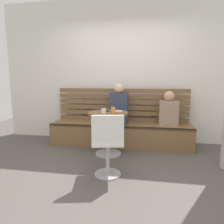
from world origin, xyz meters
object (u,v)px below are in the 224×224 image
object	(u,v)px
person_adult	(119,106)
phone_on_table	(107,111)
cup_tumbler_orange	(113,110)
booth_bench	(120,134)
cafe_table	(108,125)
cup_glass_short	(104,111)
plate_small	(118,111)
person_child_left	(169,110)
white_chair	(108,143)

from	to	relation	value
person_adult	phone_on_table	distance (m)	0.43
person_adult	cup_tumbler_orange	world-z (taller)	person_adult
booth_bench	cafe_table	bearing A→B (deg)	-105.62
cup_glass_short	plate_small	size ratio (longest dim) A/B	0.47
cafe_table	plate_small	size ratio (longest dim) A/B	4.35
booth_bench	cafe_table	xyz separation A→B (m)	(-0.14, -0.51, 0.30)
cafe_table	person_child_left	distance (m)	1.19
white_chair	cup_tumbler_orange	size ratio (longest dim) A/B	8.50
person_adult	person_child_left	bearing A→B (deg)	0.79
person_child_left	phone_on_table	distance (m)	1.17
cup_tumbler_orange	phone_on_table	distance (m)	0.24
white_chair	booth_bench	bearing A→B (deg)	90.15
cafe_table	person_adult	size ratio (longest dim) A/B	0.95
white_chair	person_child_left	distance (m)	1.63
person_child_left	phone_on_table	bearing A→B (deg)	-159.46
cafe_table	person_child_left	bearing A→B (deg)	26.69
person_child_left	cup_tumbler_orange	xyz separation A→B (m)	(-0.95, -0.60, 0.07)
person_child_left	white_chair	bearing A→B (deg)	-123.92
cup_tumbler_orange	plate_small	size ratio (longest dim) A/B	0.59
person_adult	person_child_left	distance (m)	0.93
white_chair	cup_glass_short	xyz separation A→B (m)	(-0.20, 0.69, 0.32)
person_adult	plate_small	size ratio (longest dim) A/B	4.56
cup_tumbler_orange	phone_on_table	bearing A→B (deg)	127.16
cup_glass_short	cup_tumbler_orange	distance (m)	0.16
cup_tumbler_orange	phone_on_table	xyz separation A→B (m)	(-0.14, 0.19, -0.05)
cup_glass_short	plate_small	distance (m)	0.32
person_adult	person_child_left	world-z (taller)	person_adult
cup_tumbler_orange	person_child_left	bearing A→B (deg)	32.33
booth_bench	cup_glass_short	world-z (taller)	cup_glass_short
booth_bench	phone_on_table	distance (m)	0.68
person_child_left	booth_bench	bearing A→B (deg)	-178.80
cup_tumbler_orange	plate_small	xyz separation A→B (m)	(0.05, 0.19, -0.04)
cup_tumbler_orange	phone_on_table	size ratio (longest dim) A/B	0.71
cafe_table	cup_tumbler_orange	xyz separation A→B (m)	(0.10, -0.07, 0.27)
person_adult	cafe_table	bearing A→B (deg)	-102.56
person_adult	cup_glass_short	bearing A→B (deg)	-104.50
white_chair	person_child_left	world-z (taller)	person_child_left
plate_small	phone_on_table	bearing A→B (deg)	-178.84
cafe_table	phone_on_table	size ratio (longest dim) A/B	5.29
cup_tumbler_orange	cup_glass_short	bearing A→B (deg)	-161.48
plate_small	booth_bench	bearing A→B (deg)	91.11
phone_on_table	plate_small	bearing A→B (deg)	-31.69
cup_tumbler_orange	phone_on_table	world-z (taller)	cup_tumbler_orange
cafe_table	cup_tumbler_orange	world-z (taller)	cup_tumbler_orange
cup_glass_short	person_child_left	bearing A→B (deg)	30.65
person_child_left	cup_glass_short	size ratio (longest dim) A/B	7.99
cup_glass_short	cup_tumbler_orange	world-z (taller)	cup_tumbler_orange
booth_bench	phone_on_table	bearing A→B (deg)	-115.81
person_child_left	cup_tumbler_orange	bearing A→B (deg)	-147.67
person_child_left	phone_on_table	size ratio (longest dim) A/B	4.56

